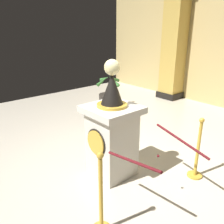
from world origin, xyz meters
name	(u,v)px	position (x,y,z in m)	size (l,w,h in m)	color
ground_plane	(129,170)	(0.00, 0.00, 0.00)	(10.74, 10.74, 0.00)	beige
pedestal_clock	(112,133)	(-0.14, -0.27, 0.73)	(0.77, 0.77, 1.89)	beige
stanchion_near	(101,205)	(0.70, -1.16, 0.38)	(0.24, 0.24, 1.07)	gold
stanchion_far	(197,157)	(0.82, 0.69, 0.36)	(0.24, 0.24, 1.03)	gold
velvet_rope	(159,150)	(0.76, -0.23, 0.79)	(1.00, 1.03, 0.22)	#591419
column_left	(175,37)	(-2.26, 4.21, 2.00)	(0.73, 0.73, 4.03)	black
potted_palm_left	(109,99)	(-2.79, 1.89, 0.28)	(0.86, 0.86, 1.01)	#2D2823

